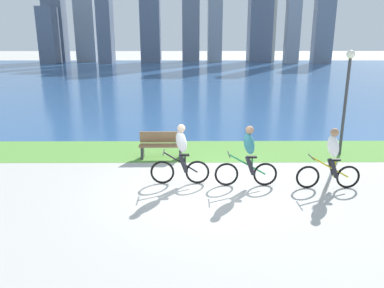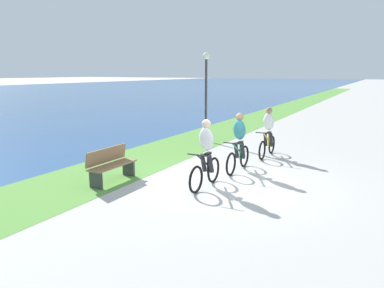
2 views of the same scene
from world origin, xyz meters
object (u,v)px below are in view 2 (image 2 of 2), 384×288
Objects in this scene: cyclist_lead at (206,154)px; cyclist_trailing at (239,143)px; cyclist_distant_rear at (268,132)px; bench_near_path at (111,165)px; lamppost_tall at (206,83)px.

cyclist_lead is 0.99× the size of cyclist_trailing.
cyclist_distant_rear is 5.54m from bench_near_path.
cyclist_trailing is 1.00× the size of cyclist_distant_rear.
lamppost_tall is at bearing 37.75° from cyclist_trailing.
bench_near_path is 0.42× the size of lamppost_tall.
bench_near_path is (-0.73, 2.42, -0.39)m from cyclist_lead.
cyclist_lead is 1.14× the size of bench_near_path.
cyclist_trailing is 1.16× the size of bench_near_path.
cyclist_distant_rear is 1.16× the size of bench_near_path.
lamppost_tall is (1.54, 3.10, 1.55)m from cyclist_distant_rear.
bench_near_path is (-2.56, 2.58, -0.39)m from cyclist_trailing.
bench_near_path is at bearing 106.78° from cyclist_lead.
lamppost_tall is at bearing 2.94° from bench_near_path.
cyclist_trailing is (1.83, -0.16, -0.00)m from cyclist_lead.
cyclist_lead is at bearing -153.87° from lamppost_tall.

